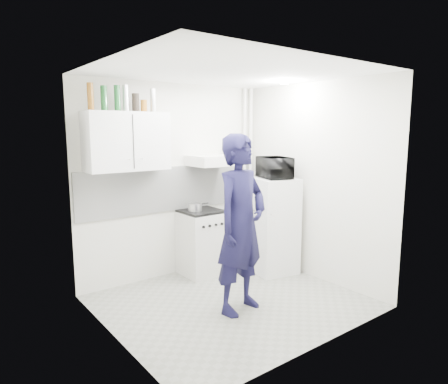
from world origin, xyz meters
TOP-DOWN VIEW (x-y plane):
  - floor at (0.00, 0.00)m, footprint 2.80×2.80m
  - ceiling at (0.00, 0.00)m, footprint 2.80×2.80m
  - wall_back at (0.00, 1.25)m, footprint 2.80×0.00m
  - wall_left at (-1.40, 0.00)m, footprint 0.00×2.60m
  - wall_right at (1.40, 0.00)m, footprint 0.00×2.60m
  - person at (-0.04, -0.21)m, footprint 0.79×0.61m
  - stove at (0.26, 1.00)m, footprint 0.54×0.54m
  - fridge at (1.10, 0.44)m, footprint 0.65×0.65m
  - stove_top at (0.26, 1.00)m, footprint 0.52×0.52m
  - saucepan at (0.16, 1.00)m, footprint 0.19×0.19m
  - microwave at (1.10, 0.44)m, footprint 0.61×0.51m
  - bottle_a at (-1.16, 1.07)m, footprint 0.07×0.07m
  - bottle_b at (-1.01, 1.07)m, footprint 0.07×0.07m
  - bottle_c at (-0.85, 1.07)m, footprint 0.07×0.07m
  - bottle_d at (-0.75, 1.07)m, footprint 0.07×0.07m
  - canister_a at (-0.62, 1.07)m, footprint 0.09×0.09m
  - canister_b at (-0.52, 1.07)m, footprint 0.08×0.08m
  - bottle_e at (-0.39, 1.07)m, footprint 0.07×0.07m
  - upper_cabinet at (-0.75, 1.07)m, footprint 1.00×0.35m
  - range_hood at (0.45, 1.00)m, footprint 0.60×0.50m
  - backsplash at (0.00, 1.24)m, footprint 2.74×0.03m
  - pipe_a at (1.30, 1.17)m, footprint 0.05×0.05m
  - pipe_b at (1.18, 1.17)m, footprint 0.04×0.04m
  - ceiling_spot_fixture at (1.00, 0.20)m, footprint 0.10×0.10m

SIDE VIEW (x-z plane):
  - floor at x=0.00m, z-range 0.00..0.00m
  - stove at x=0.26m, z-range 0.00..0.87m
  - fridge at x=1.10m, z-range 0.00..1.33m
  - stove_top at x=0.26m, z-range 0.87..0.90m
  - saucepan at x=0.16m, z-range 0.90..1.01m
  - person at x=-0.04m, z-range 0.00..1.95m
  - backsplash at x=0.00m, z-range 0.90..1.50m
  - wall_left at x=-1.40m, z-range 0.00..2.60m
  - wall_right at x=1.40m, z-range 0.00..2.60m
  - pipe_a at x=1.30m, z-range 0.00..2.60m
  - pipe_b at x=1.18m, z-range 0.00..2.60m
  - wall_back at x=0.00m, z-range -0.10..2.70m
  - microwave at x=1.10m, z-range 1.33..1.62m
  - range_hood at x=0.45m, z-range 1.50..1.64m
  - upper_cabinet at x=-0.75m, z-range 1.50..2.20m
  - canister_b at x=-0.52m, z-range 2.20..2.35m
  - canister_a at x=-0.62m, z-range 2.20..2.42m
  - bottle_b at x=-1.01m, z-range 2.20..2.48m
  - bottle_e at x=-0.39m, z-range 2.20..2.49m
  - bottle_c at x=-0.85m, z-range 2.20..2.50m
  - bottle_a at x=-1.16m, z-range 2.20..2.51m
  - bottle_d at x=-0.75m, z-range 2.20..2.51m
  - ceiling_spot_fixture at x=1.00m, z-range 2.56..2.58m
  - ceiling at x=0.00m, z-range 2.60..2.60m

